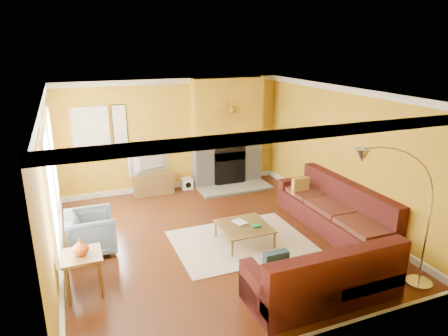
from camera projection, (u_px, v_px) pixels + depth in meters
name	position (u px, v px, depth m)	size (l,w,h in m)	color
floor	(217.00, 239.00, 7.50)	(5.50, 6.00, 0.02)	#5A2A13
ceiling	(216.00, 93.00, 6.68)	(5.50, 6.00, 0.02)	white
wall_back	(173.00, 135.00, 9.75)	(5.50, 0.02, 2.70)	gold
wall_front	(313.00, 247.00, 4.42)	(5.50, 0.02, 2.70)	gold
wall_left	(48.00, 190.00, 6.11)	(0.02, 6.00, 2.70)	gold
wall_right	(344.00, 154.00, 8.06)	(0.02, 6.00, 2.70)	gold
baseboard	(217.00, 235.00, 7.47)	(5.50, 6.00, 0.12)	white
crown_molding	(216.00, 97.00, 6.70)	(5.50, 6.00, 0.12)	white
window_left_near	(51.00, 159.00, 7.23)	(0.06, 1.22, 1.72)	white
window_left_far	(49.00, 194.00, 5.55)	(0.06, 1.22, 1.72)	white
window_back	(91.00, 134.00, 8.97)	(0.82, 0.06, 1.22)	white
wall_art	(120.00, 129.00, 9.20)	(0.34, 0.04, 1.14)	white
fireplace	(227.00, 132.00, 10.04)	(1.80, 0.40, 2.70)	#999691
mantel	(231.00, 138.00, 9.86)	(1.92, 0.22, 0.08)	white
hearth	(235.00, 188.00, 9.95)	(1.80, 0.70, 0.06)	#999691
sunburst	(231.00, 110.00, 9.66)	(0.70, 0.04, 0.70)	olive
rug	(240.00, 242.00, 7.35)	(2.40, 1.80, 0.02)	beige
sectional_sofa	(297.00, 224.00, 7.03)	(3.10, 3.70, 0.90)	#4A1818
coffee_table	(244.00, 234.00, 7.27)	(0.90, 0.90, 0.35)	white
media_console	(153.00, 183.00, 9.64)	(0.93, 0.42, 0.51)	brown
tv	(152.00, 161.00, 9.46)	(1.10, 0.15, 0.63)	black
subwoofer	(187.00, 183.00, 10.00)	(0.27, 0.27, 0.27)	white
armchair	(91.00, 232.00, 6.91)	(0.79, 0.81, 0.74)	slate
side_table	(83.00, 273.00, 5.80)	(0.56, 0.56, 0.62)	brown
vase	(80.00, 247.00, 5.67)	(0.23, 0.23, 0.24)	#CB4815
book	(236.00, 224.00, 7.25)	(0.20, 0.27, 0.03)	white
arc_lamp	(397.00, 224.00, 5.49)	(1.43, 0.36, 2.26)	silver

